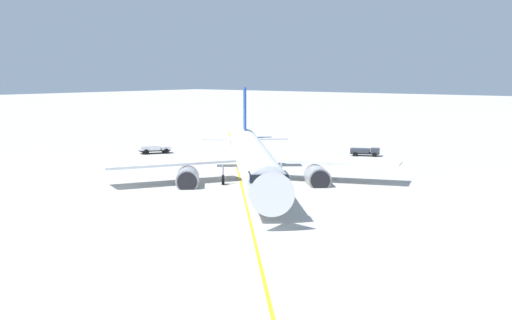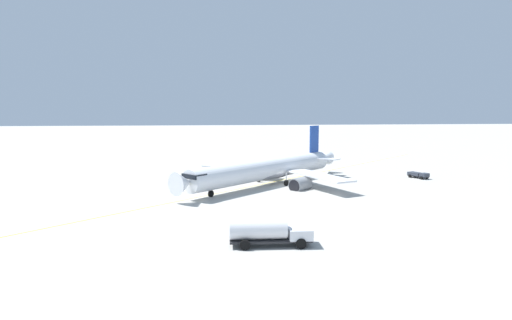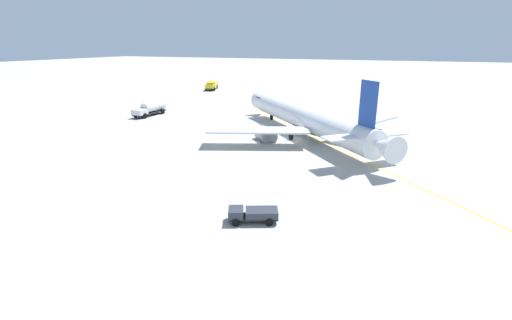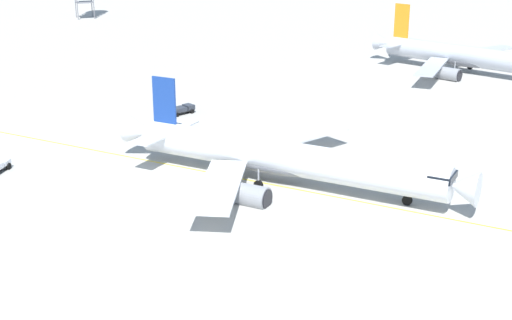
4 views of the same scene
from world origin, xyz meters
name	(u,v)px [view 2 (image 2 of 4)]	position (x,y,z in m)	size (l,w,h in m)	color
ground_plane	(285,185)	(0.00, 0.00, 0.00)	(600.00, 600.00, 0.00)	#ADAAA3
airliner_main	(268,170)	(-3.14, 0.89, 2.79)	(34.18, 32.24, 11.05)	white
fuel_tanker_truck	(267,231)	(-8.45, -34.97, 1.56)	(8.63, 3.15, 2.87)	#232326
pushback_tug_truck	(303,160)	(10.84, 32.19, 0.80)	(5.10, 4.21, 1.30)	#232326
baggage_truck_truck	(418,175)	(28.76, 4.89, 0.72)	(3.28, 4.61, 1.22)	#232326
taxiway_centreline	(283,180)	(0.63, 6.01, 0.00)	(96.67, 87.97, 0.01)	yellow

